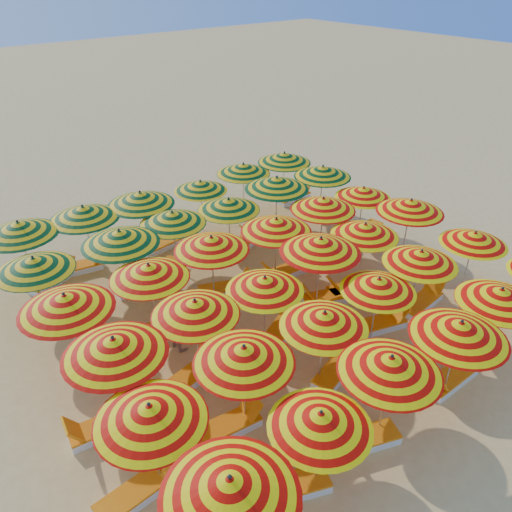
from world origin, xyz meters
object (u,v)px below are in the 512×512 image
Objects in this scene: umbrella_15 at (321,245)px; umbrella_31 at (84,213)px; umbrella_2 at (391,365)px; beachgoer_b at (177,326)px; umbrella_3 at (460,330)px; umbrella_23 at (363,193)px; umbrella_12 at (114,347)px; lounger_7 at (379,324)px; umbrella_20 at (211,243)px; lounger_1 at (287,487)px; umbrella_4 at (500,296)px; umbrella_30 at (19,229)px; umbrella_22 at (323,204)px; lounger_13 at (351,288)px; lounger_18 at (329,249)px; umbrella_13 at (195,308)px; umbrella_10 at (421,257)px; umbrella_18 at (65,302)px; lounger_25 at (54,278)px; lounger_28 at (294,197)px; umbrella_33 at (201,186)px; umbrella_11 at (474,238)px; lounger_15 at (138,335)px; lounger_12 at (327,297)px; lounger_4 at (139,491)px; umbrella_1 at (320,420)px; umbrella_32 at (141,198)px; lounger_5 at (227,427)px; lounger_23 at (262,236)px; lounger_14 at (100,353)px; umbrella_29 at (323,172)px; lounger_22 at (239,246)px; umbrella_9 at (379,285)px; lounger_17 at (285,271)px; lounger_16 at (226,288)px; lounger_26 at (78,267)px; umbrella_25 at (120,237)px; umbrella_28 at (277,183)px; lounger_11 at (281,329)px; umbrella_27 at (229,205)px; umbrella_17 at (411,206)px; lounger_21 at (160,271)px; lounger_2 at (360,440)px; umbrella_19 at (149,271)px; umbrella_14 at (265,284)px; umbrella_0 at (230,487)px; lounger_27 at (160,245)px; umbrella_8 at (324,320)px; lounger_6 at (337,368)px; lounger_3 at (450,379)px; lounger_19 at (365,230)px; umbrella_35 at (284,158)px; lounger_8 at (422,302)px; lounger_24 at (331,213)px.

umbrella_15 reaches higher than umbrella_31.
beachgoer_b is (-2.00, 5.49, -1.38)m from umbrella_2.
umbrella_3 is 8.18m from umbrella_23.
umbrella_12 reaches higher than lounger_7.
umbrella_20 is 7.18m from lounger_1.
lounger_7 is at bearing 116.24° from umbrella_4.
umbrella_22 is at bearing -27.79° from umbrella_30.
umbrella_20 reaches higher than lounger_13.
umbrella_13 is at bearing 25.04° from lounger_18.
lounger_7 is at bearing 173.64° from umbrella_10.
umbrella_23 is (11.27, 0.14, -0.26)m from umbrella_18.
lounger_28 is (10.82, -0.24, 0.00)m from lounger_25.
umbrella_33 is (6.94, 4.52, -0.29)m from umbrella_18.
umbrella_11 is 1.80× the size of beachgoer_b.
lounger_12 is at bearing 170.32° from lounger_15.
lounger_4 is (-9.63, -4.39, -1.97)m from umbrella_22.
umbrella_32 is at bearing 79.98° from umbrella_1.
umbrella_32 is at bearing 138.12° from umbrella_22.
lounger_5 and lounger_23 have the same top height.
umbrella_29 is at bearing 17.68° from lounger_14.
umbrella_3 is 9.23m from lounger_22.
umbrella_2 is 0.79× the size of umbrella_18.
lounger_17 is (0.36, 4.08, -1.77)m from umbrella_9.
lounger_28 is (9.93, 8.44, 0.00)m from lounger_5.
lounger_16 is (4.51, 0.32, 0.00)m from lounger_14.
umbrella_15 reaches higher than lounger_26.
umbrella_25 reaches higher than umbrella_31.
umbrella_29 reaches higher than lounger_13.
lounger_11 is (-3.76, -4.56, -2.09)m from umbrella_28.
umbrella_27 is at bearing -27.74° from lounger_18.
lounger_21 is (-7.30, 4.62, -2.00)m from umbrella_17.
umbrella_33 is (0.13, 6.52, -0.33)m from umbrella_15.
lounger_2 and lounger_26 have the same top height.
umbrella_20 is 5.51m from lounger_7.
umbrella_19 is 1.29× the size of lounger_25.
umbrella_18 is at bearing -36.91° from lounger_2.
umbrella_14 is (-6.74, 2.13, 0.05)m from umbrella_11.
umbrella_0 reaches higher than lounger_27.
umbrella_25 is (-8.76, 2.06, 0.27)m from umbrella_23.
umbrella_19 is at bearing 90.98° from lounger_5.
umbrella_8 reaches higher than lounger_18.
umbrella_33 is (-4.32, 4.38, -0.03)m from umbrella_23.
umbrella_29 is 9.20m from lounger_6.
umbrella_12 is 1.43× the size of lounger_3.
lounger_19 is at bearing 0.35° from umbrella_19.
umbrella_20 is at bearing 8.49° from lounger_14.
umbrella_35 is 1.64× the size of lounger_15.
lounger_5 is at bearing -127.11° from umbrella_27.
lounger_24 is (2.40, 6.17, 0.00)m from lounger_8.
lounger_23 is (3.76, 4.67, -1.83)m from umbrella_14.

